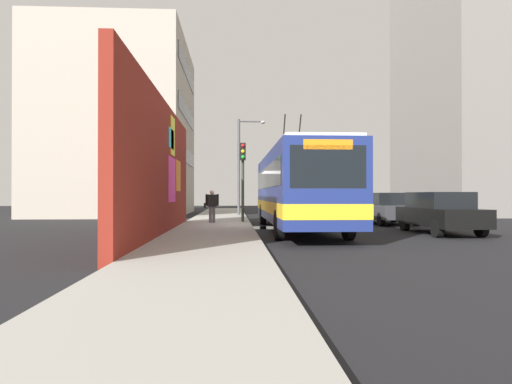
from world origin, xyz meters
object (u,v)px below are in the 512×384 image
object	(u,v)px
city_bus	(297,187)
pedestrian_midblock	(212,204)
traffic_light	(243,168)
street_lamp	(242,160)
parked_car_dark_gray	(387,207)
parked_car_white	(355,205)
parked_car_black	(439,212)
parked_car_silver	(335,203)

from	to	relation	value
city_bus	pedestrian_midblock	xyz separation A→B (m)	(3.07, 3.64, -0.76)
city_bus	traffic_light	xyz separation A→B (m)	(3.50, 2.15, 0.98)
city_bus	street_lamp	size ratio (longest dim) A/B	1.88
parked_car_dark_gray	parked_car_white	bearing A→B (deg)	0.00
parked_car_black	pedestrian_midblock	xyz separation A→B (m)	(4.76, 8.84, 0.22)
parked_car_white	parked_car_silver	size ratio (longest dim) A/B	1.05
street_lamp	parked_car_dark_gray	bearing A→B (deg)	-134.28
parked_car_black	parked_car_white	xyz separation A→B (m)	(11.49, -0.00, 0.00)
city_bus	parked_car_dark_gray	size ratio (longest dim) A/B	2.58
parked_car_dark_gray	street_lamp	size ratio (longest dim) A/B	0.73
pedestrian_midblock	parked_car_silver	bearing A→B (deg)	-36.04
parked_car_white	street_lamp	xyz separation A→B (m)	(1.17, 7.24, 2.98)
parked_car_black	parked_car_silver	size ratio (longest dim) A/B	0.96
parked_car_black	traffic_light	bearing A→B (deg)	54.77
parked_car_silver	pedestrian_midblock	xyz separation A→B (m)	(-12.15, 8.84, 0.21)
city_bus	parked_car_white	world-z (taller)	city_bus
parked_car_white	traffic_light	xyz separation A→B (m)	(-6.30, 7.35, 1.95)
parked_car_silver	traffic_light	distance (m)	13.97
parked_car_silver	parked_car_dark_gray	bearing A→B (deg)	180.00
parked_car_silver	traffic_light	size ratio (longest dim) A/B	1.16
parked_car_white	parked_car_black	bearing A→B (deg)	180.00
parked_car_white	street_lamp	bearing A→B (deg)	80.78
pedestrian_midblock	street_lamp	xyz separation A→B (m)	(7.90, -1.60, 2.77)
parked_car_silver	street_lamp	distance (m)	8.90
parked_car_white	pedestrian_midblock	bearing A→B (deg)	127.27
parked_car_dark_gray	city_bus	bearing A→B (deg)	126.95
parked_car_black	parked_car_silver	world-z (taller)	same
parked_car_black	pedestrian_midblock	world-z (taller)	pedestrian_midblock
city_bus	pedestrian_midblock	world-z (taller)	city_bus
street_lamp	pedestrian_midblock	bearing A→B (deg)	168.55
parked_car_white	traffic_light	size ratio (longest dim) A/B	1.22
parked_car_black	street_lamp	size ratio (longest dim) A/B	0.68
parked_car_dark_gray	parked_car_silver	size ratio (longest dim) A/B	1.02
pedestrian_midblock	street_lamp	distance (m)	8.52
city_bus	street_lamp	distance (m)	11.34
parked_car_white	pedestrian_midblock	xyz separation A→B (m)	(-6.73, 8.84, 0.21)
traffic_light	street_lamp	xyz separation A→B (m)	(7.47, -0.11, 1.04)
parked_car_dark_gray	pedestrian_midblock	size ratio (longest dim) A/B	2.97
traffic_light	street_lamp	bearing A→B (deg)	-0.87
parked_car_dark_gray	pedestrian_midblock	xyz separation A→B (m)	(-0.84, 8.84, 0.21)
parked_car_black	parked_car_dark_gray	size ratio (longest dim) A/B	0.94
traffic_light	street_lamp	size ratio (longest dim) A/B	0.61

